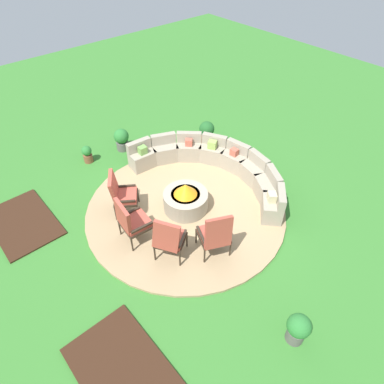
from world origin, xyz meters
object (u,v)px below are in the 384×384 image
object	(u,v)px
fire_pit	(186,199)
lounge_chair_back_right	(215,234)
lounge_chair_front_left	(121,193)
potted_plant_2	(207,131)
lounge_chair_back_left	(169,238)
potted_plant_1	(122,139)
potted_plant_3	(87,154)
lounge_chair_front_right	(131,221)
potted_plant_0	(298,328)
curved_stone_bench	(215,165)

from	to	relation	value
fire_pit	lounge_chair_back_right	bearing A→B (deg)	-16.14
lounge_chair_front_left	potted_plant_2	xyz separation A→B (m)	(-0.92, 3.51, -0.25)
fire_pit	lounge_chair_back_left	distance (m)	1.49
potted_plant_2	potted_plant_1	bearing A→B (deg)	-122.48
lounge_chair_front_left	potted_plant_3	xyz separation A→B (m)	(-2.38, 0.34, -0.36)
lounge_chair_front_left	lounge_chair_back_left	distance (m)	1.76
lounge_chair_back_left	lounge_chair_front_left	bearing A→B (deg)	145.96
potted_plant_2	lounge_chair_back_right	bearing A→B (deg)	-40.66
lounge_chair_front_left	lounge_chair_back_left	world-z (taller)	lounge_chair_back_left
lounge_chair_front_left	lounge_chair_front_right	bearing A→B (deg)	15.68
lounge_chair_front_left	potted_plant_0	distance (m)	4.53
fire_pit	potted_plant_2	xyz separation A→B (m)	(-1.80, 2.35, 0.03)
lounge_chair_back_right	potted_plant_0	bearing A→B (deg)	-72.35
fire_pit	potted_plant_3	xyz separation A→B (m)	(-3.26, -0.83, -0.08)
lounge_chair_back_right	potted_plant_3	bearing A→B (deg)	118.24
potted_plant_1	curved_stone_bench	bearing A→B (deg)	23.68
lounge_chair_front_right	potted_plant_0	size ratio (longest dim) A/B	1.75
lounge_chair_back_left	lounge_chair_back_right	size ratio (longest dim) A/B	1.00
lounge_chair_back_left	potted_plant_3	distance (m)	4.17
lounge_chair_front_left	potted_plant_1	world-z (taller)	lounge_chair_front_left
lounge_chair_front_left	fire_pit	bearing A→B (deg)	87.72
curved_stone_bench	lounge_chair_front_right	distance (m)	2.92
potted_plant_0	potted_plant_1	world-z (taller)	potted_plant_1
lounge_chair_back_left	potted_plant_0	world-z (taller)	lounge_chair_back_left
curved_stone_bench	potted_plant_3	distance (m)	3.57
fire_pit	potted_plant_2	size ratio (longest dim) A/B	1.53
lounge_chair_front_left	lounge_chair_back_right	xyz separation A→B (m)	(2.29, 0.75, 0.01)
lounge_chair_back_right	curved_stone_bench	bearing A→B (deg)	69.16
lounge_chair_front_left	curved_stone_bench	bearing A→B (deg)	115.93
potted_plant_3	lounge_chair_back_right	bearing A→B (deg)	5.12
potted_plant_0	potted_plant_1	distance (m)	6.81
lounge_chair_front_left	potted_plant_3	bearing A→B (deg)	-153.07
curved_stone_bench	lounge_chair_back_left	world-z (taller)	lounge_chair_back_left
fire_pit	lounge_chair_back_right	distance (m)	1.49
lounge_chair_front_right	potted_plant_0	xyz separation A→B (m)	(3.62, 0.85, -0.27)
potted_plant_2	potted_plant_0	bearing A→B (deg)	-28.73
curved_stone_bench	potted_plant_0	xyz separation A→B (m)	(4.09, -2.03, -0.01)
curved_stone_bench	potted_plant_2	xyz separation A→B (m)	(-1.33, 0.94, 0.00)
fire_pit	potted_plant_1	xyz separation A→B (m)	(-3.14, 0.24, 0.01)
lounge_chair_back_right	potted_plant_1	bearing A→B (deg)	105.08
lounge_chair_back_right	potted_plant_0	world-z (taller)	lounge_chair_back_right
lounge_chair_back_right	lounge_chair_front_left	bearing A→B (deg)	131.35
curved_stone_bench	potted_plant_0	world-z (taller)	curved_stone_bench
lounge_chair_back_left	lounge_chair_front_right	bearing A→B (deg)	164.60
potted_plant_0	potted_plant_2	world-z (taller)	potted_plant_2
curved_stone_bench	lounge_chair_front_left	world-z (taller)	lounge_chair_front_left
fire_pit	curved_stone_bench	world-z (taller)	curved_stone_bench
lounge_chair_back_left	potted_plant_3	bearing A→B (deg)	141.50
potted_plant_3	lounge_chair_back_left	bearing A→B (deg)	-4.76
lounge_chair_front_right	potted_plant_3	size ratio (longest dim) A/B	2.25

